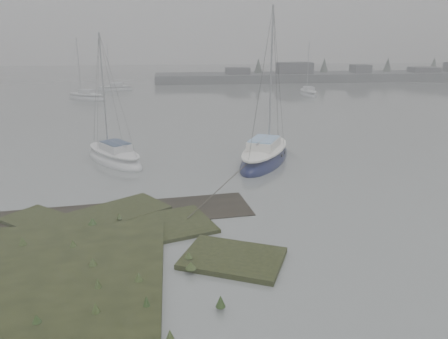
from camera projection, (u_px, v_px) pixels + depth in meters
ground at (186, 115)px, 44.59m from camera, size 160.00×160.00×0.00m
far_shoreline at (330, 76)px, 77.70m from camera, size 60.00×8.00×4.15m
sailboat_main at (265, 157)px, 27.91m from camera, size 5.52×7.58×10.30m
sailboat_white at (114, 158)px, 27.95m from camera, size 5.08×6.16×8.59m
sailboat_far_a at (86, 98)px, 55.01m from camera, size 5.85×4.85×8.17m
sailboat_far_b at (308, 93)px, 58.96m from camera, size 1.84×5.38×7.55m
sailboat_far_c at (115, 89)px, 63.83m from camera, size 5.22×1.95×7.25m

